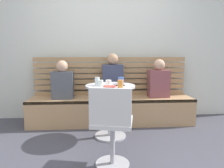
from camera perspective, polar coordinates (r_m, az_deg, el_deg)
The scene contains 16 objects.
ground at distance 2.45m, azimuth 1.75°, elevation -19.94°, with size 8.00×8.00×0.00m, color #42424C.
back_wall at distance 3.81m, azimuth -0.61°, elevation 12.64°, with size 5.20×0.10×2.90m, color silver.
booth_bench at distance 3.48m, azimuth -0.17°, elevation -7.35°, with size 2.70×0.52×0.44m.
booth_backrest at distance 3.62m, azimuth -0.42°, elevation 2.22°, with size 2.65×0.04×0.67m.
cafe_table at distance 2.86m, azimuth -0.48°, elevation -4.70°, with size 0.68×0.68×0.74m.
white_chair at distance 2.09m, azimuth -0.10°, elevation -11.14°, with size 0.47×0.47×0.85m.
person_adult at distance 3.41m, azimuth 0.15°, elevation 1.65°, with size 0.34×0.22×0.73m.
person_child_left at distance 3.55m, azimuth 12.83°, elevation 0.97°, with size 0.34×0.22×0.64m.
person_child_middle at distance 3.44m, azimuth -13.53°, elevation 0.58°, with size 0.34×0.22×0.62m.
cup_ceramic_white at distance 2.82m, azimuth -0.99°, elevation 0.44°, with size 0.08×0.08×0.07m, color white.
cup_glass_short at distance 2.73m, azimuth -3.28°, elevation 0.27°, with size 0.08×0.08×0.08m, color silver.
cup_water_clear at distance 2.81m, azimuth -4.11°, elevation 0.80°, with size 0.07×0.07×0.11m, color white.
cup_mug_blue at distance 2.94m, azimuth 2.53°, elevation 0.99°, with size 0.08×0.08×0.10m, color #3D5B9E.
cup_tumbler_orange at distance 2.58m, azimuth 2.34°, elevation 0.04°, with size 0.07×0.07×0.10m, color orange.
plate_small at distance 2.66m, azimuth -0.64°, elevation -0.66°, with size 0.17×0.17×0.01m, color #DB4C42.
phone_on_table at distance 2.77m, azimuth 2.07°, elevation -0.36°, with size 0.07×0.14×0.01m, color black.
Camera 1 is at (-0.22, -2.15, 1.16)m, focal length 32.94 mm.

